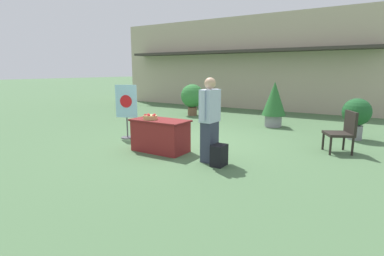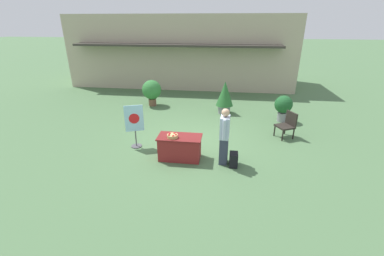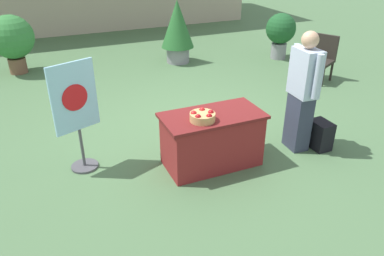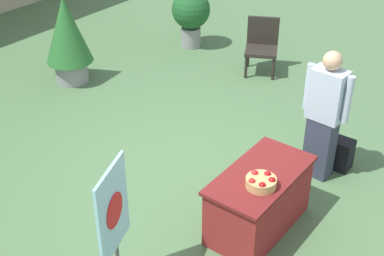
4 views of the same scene
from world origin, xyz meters
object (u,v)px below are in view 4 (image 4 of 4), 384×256
at_px(potted_plant_near_left, 67,36).
at_px(potted_plant_near_right, 191,13).
at_px(display_table, 259,200).
at_px(poster_board, 115,228).
at_px(apple_basket, 261,182).
at_px(backpack, 339,153).
at_px(patio_chair, 262,43).
at_px(person_visitor, 324,115).

xyz_separation_m(potted_plant_near_left, potted_plant_near_right, (2.46, -0.71, -0.14)).
distance_m(display_table, poster_board, 1.78).
relative_size(display_table, apple_basket, 4.15).
relative_size(backpack, patio_chair, 0.44).
bearing_deg(display_table, person_visitor, -3.78).
bearing_deg(patio_chair, apple_basket, 2.97).
height_order(display_table, patio_chair, patio_chair).
xyz_separation_m(backpack, potted_plant_near_right, (2.09, 4.00, 0.48)).
height_order(display_table, person_visitor, person_visitor).
height_order(person_visitor, patio_chair, person_visitor).
relative_size(poster_board, patio_chair, 1.54).
height_order(poster_board, patio_chair, poster_board).
distance_m(apple_basket, person_visitor, 1.54).
relative_size(person_visitor, potted_plant_near_left, 1.15).
distance_m(person_visitor, backpack, 0.75).
bearing_deg(potted_plant_near_right, poster_board, -149.38).
height_order(apple_basket, potted_plant_near_left, potted_plant_near_left).
relative_size(display_table, person_visitor, 0.78).
bearing_deg(person_visitor, poster_board, -9.25).
bearing_deg(person_visitor, patio_chair, -132.06).
xyz_separation_m(display_table, apple_basket, (-0.20, -0.11, 0.43)).
bearing_deg(apple_basket, potted_plant_near_right, 44.61).
xyz_separation_m(person_visitor, patio_chair, (2.25, 2.18, -0.35)).
height_order(display_table, potted_plant_near_left, potted_plant_near_left).
bearing_deg(apple_basket, potted_plant_near_left, 72.24).
relative_size(backpack, potted_plant_near_right, 0.38).
bearing_deg(person_visitor, apple_basket, 4.64).
bearing_deg(patio_chair, potted_plant_near_left, -73.04).
xyz_separation_m(apple_basket, patio_chair, (3.78, 2.21, -0.28)).
distance_m(apple_basket, potted_plant_near_right, 5.51).
bearing_deg(display_table, potted_plant_near_right, 45.24).
height_order(backpack, poster_board, poster_board).
distance_m(person_visitor, potted_plant_near_right, 4.53).
relative_size(display_table, potted_plant_near_right, 1.19).
distance_m(patio_chair, potted_plant_near_left, 3.33).
xyz_separation_m(apple_basket, person_visitor, (1.53, 0.02, 0.08)).
distance_m(display_table, potted_plant_near_left, 4.67).
height_order(patio_chair, potted_plant_near_right, potted_plant_near_right).
bearing_deg(display_table, poster_board, 159.78).
distance_m(apple_basket, potted_plant_near_left, 4.81).
xyz_separation_m(display_table, backpack, (1.64, -0.24, -0.16)).
bearing_deg(poster_board, patio_chair, 85.05).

